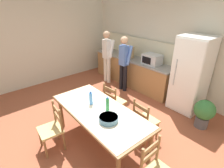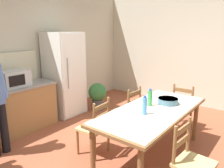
{
  "view_description": "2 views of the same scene",
  "coord_description": "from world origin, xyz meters",
  "px_view_note": "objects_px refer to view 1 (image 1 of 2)",
  "views": [
    {
      "loc": [
        2.5,
        -1.82,
        2.59
      ],
      "look_at": [
        0.12,
        0.22,
        1.08
      ],
      "focal_mm": 28.0,
      "sensor_mm": 36.0,
      "label": 1
    },
    {
      "loc": [
        -2.48,
        -1.6,
        1.92
      ],
      "look_at": [
        -0.02,
        0.24,
        1.16
      ],
      "focal_mm": 35.0,
      "sensor_mm": 36.0,
      "label": 2
    }
  ],
  "objects_px": {
    "person_at_counter": "(124,61)",
    "bottle_near_centre": "(91,98)",
    "chair_side_far_right": "(144,121)",
    "serving_bowl": "(109,118)",
    "potted_plant": "(204,112)",
    "paper_bag": "(130,52)",
    "microwave": "(152,59)",
    "chair_side_near_left": "(52,129)",
    "refrigerator": "(191,75)",
    "dining_table": "(99,113)",
    "chair_side_far_left": "(114,102)",
    "bottle_off_centre": "(107,104)",
    "person_at_sink": "(107,55)"
  },
  "relations": [
    {
      "from": "dining_table",
      "to": "chair_side_near_left",
      "type": "xyz_separation_m",
      "value": [
        -0.48,
        -0.74,
        -0.26
      ]
    },
    {
      "from": "paper_bag",
      "to": "bottle_near_centre",
      "type": "bearing_deg",
      "value": -61.0
    },
    {
      "from": "serving_bowl",
      "to": "chair_side_near_left",
      "type": "height_order",
      "value": "chair_side_near_left"
    },
    {
      "from": "microwave",
      "to": "potted_plant",
      "type": "distance_m",
      "value": 2.0
    },
    {
      "from": "chair_side_far_right",
      "to": "bottle_near_centre",
      "type": "bearing_deg",
      "value": 48.58
    },
    {
      "from": "bottle_near_centre",
      "to": "chair_side_far_right",
      "type": "relative_size",
      "value": 0.3
    },
    {
      "from": "person_at_counter",
      "to": "bottle_off_centre",
      "type": "bearing_deg",
      "value": -141.33
    },
    {
      "from": "refrigerator",
      "to": "potted_plant",
      "type": "bearing_deg",
      "value": -33.84
    },
    {
      "from": "chair_side_near_left",
      "to": "bottle_near_centre",
      "type": "bearing_deg",
      "value": 79.12
    },
    {
      "from": "serving_bowl",
      "to": "potted_plant",
      "type": "relative_size",
      "value": 0.48
    },
    {
      "from": "chair_side_far_right",
      "to": "chair_side_near_left",
      "type": "relative_size",
      "value": 1.0
    },
    {
      "from": "refrigerator",
      "to": "dining_table",
      "type": "relative_size",
      "value": 0.89
    },
    {
      "from": "paper_bag",
      "to": "serving_bowl",
      "type": "xyz_separation_m",
      "value": [
        1.99,
        -2.54,
        -0.24
      ]
    },
    {
      "from": "serving_bowl",
      "to": "chair_side_far_right",
      "type": "distance_m",
      "value": 0.91
    },
    {
      "from": "dining_table",
      "to": "potted_plant",
      "type": "xyz_separation_m",
      "value": [
        1.09,
        2.02,
        -0.32
      ]
    },
    {
      "from": "microwave",
      "to": "chair_side_far_left",
      "type": "xyz_separation_m",
      "value": [
        0.29,
        -1.71,
        -0.61
      ]
    },
    {
      "from": "person_at_counter",
      "to": "chair_side_far_left",
      "type": "bearing_deg",
      "value": -142.55
    },
    {
      "from": "dining_table",
      "to": "chair_side_far_left",
      "type": "distance_m",
      "value": 0.92
    },
    {
      "from": "chair_side_far_right",
      "to": "person_at_sink",
      "type": "bearing_deg",
      "value": -20.91
    },
    {
      "from": "paper_bag",
      "to": "dining_table",
      "type": "height_order",
      "value": "paper_bag"
    },
    {
      "from": "person_at_counter",
      "to": "microwave",
      "type": "bearing_deg",
      "value": -50.22
    },
    {
      "from": "person_at_counter",
      "to": "chair_side_far_right",
      "type": "bearing_deg",
      "value": -123.28
    },
    {
      "from": "person_at_counter",
      "to": "bottle_near_centre",
      "type": "bearing_deg",
      "value": -150.41
    },
    {
      "from": "serving_bowl",
      "to": "potted_plant",
      "type": "distance_m",
      "value": 2.27
    },
    {
      "from": "person_at_sink",
      "to": "potted_plant",
      "type": "bearing_deg",
      "value": -89.11
    },
    {
      "from": "refrigerator",
      "to": "potted_plant",
      "type": "relative_size",
      "value": 2.82
    },
    {
      "from": "microwave",
      "to": "person_at_sink",
      "type": "distance_m",
      "value": 1.53
    },
    {
      "from": "bottle_off_centre",
      "to": "dining_table",
      "type": "bearing_deg",
      "value": -133.57
    },
    {
      "from": "bottle_near_centre",
      "to": "serving_bowl",
      "type": "bearing_deg",
      "value": -7.39
    },
    {
      "from": "microwave",
      "to": "person_at_counter",
      "type": "bearing_deg",
      "value": -140.22
    },
    {
      "from": "chair_side_far_right",
      "to": "person_at_counter",
      "type": "relative_size",
      "value": 0.54
    },
    {
      "from": "paper_bag",
      "to": "microwave",
      "type": "bearing_deg",
      "value": 0.5
    },
    {
      "from": "paper_bag",
      "to": "potted_plant",
      "type": "xyz_separation_m",
      "value": [
        2.71,
        -0.44,
        -0.69
      ]
    },
    {
      "from": "serving_bowl",
      "to": "person_at_counter",
      "type": "xyz_separation_m",
      "value": [
        -1.73,
        2.03,
        0.11
      ]
    },
    {
      "from": "chair_side_far_left",
      "to": "chair_side_far_right",
      "type": "distance_m",
      "value": 0.93
    },
    {
      "from": "paper_bag",
      "to": "person_at_sink",
      "type": "height_order",
      "value": "person_at_sink"
    },
    {
      "from": "chair_side_far_right",
      "to": "person_at_counter",
      "type": "height_order",
      "value": "person_at_counter"
    },
    {
      "from": "dining_table",
      "to": "person_at_sink",
      "type": "height_order",
      "value": "person_at_sink"
    },
    {
      "from": "chair_side_far_left",
      "to": "chair_side_far_right",
      "type": "height_order",
      "value": "same"
    },
    {
      "from": "refrigerator",
      "to": "dining_table",
      "type": "bearing_deg",
      "value": -100.39
    },
    {
      "from": "microwave",
      "to": "person_at_sink",
      "type": "xyz_separation_m",
      "value": [
        -1.44,
        -0.5,
        -0.08
      ]
    },
    {
      "from": "refrigerator",
      "to": "serving_bowl",
      "type": "bearing_deg",
      "value": -91.95
    },
    {
      "from": "chair_side_far_right",
      "to": "chair_side_far_left",
      "type": "bearing_deg",
      "value": 2.78
    },
    {
      "from": "dining_table",
      "to": "bottle_off_centre",
      "type": "xyz_separation_m",
      "value": [
        0.11,
        0.11,
        0.2
      ]
    },
    {
      "from": "microwave",
      "to": "bottle_near_centre",
      "type": "relative_size",
      "value": 1.85
    },
    {
      "from": "microwave",
      "to": "bottle_near_centre",
      "type": "distance_m",
      "value": 2.52
    },
    {
      "from": "chair_side_far_left",
      "to": "serving_bowl",
      "type": "bearing_deg",
      "value": 130.92
    },
    {
      "from": "bottle_off_centre",
      "to": "serving_bowl",
      "type": "bearing_deg",
      "value": -36.14
    },
    {
      "from": "paper_bag",
      "to": "bottle_near_centre",
      "type": "height_order",
      "value": "paper_bag"
    },
    {
      "from": "bottle_off_centre",
      "to": "chair_side_far_left",
      "type": "height_order",
      "value": "bottle_off_centre"
    }
  ]
}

